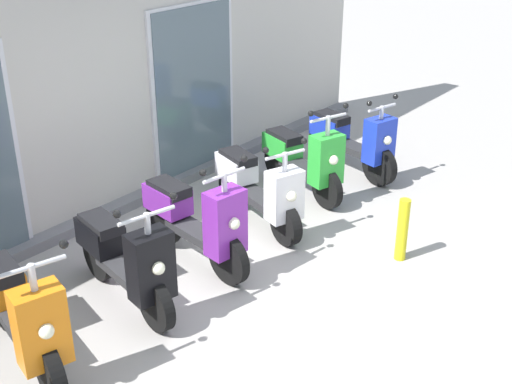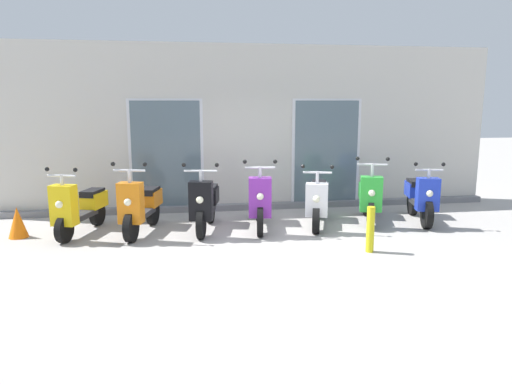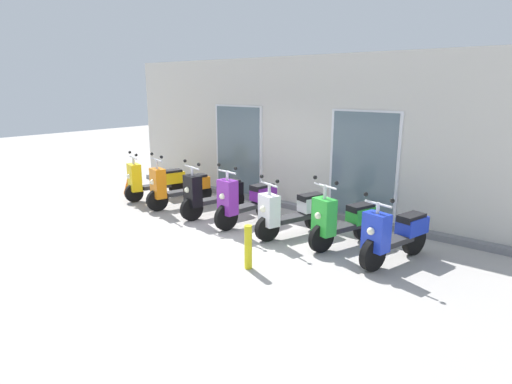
{
  "view_description": "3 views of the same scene",
  "coord_description": "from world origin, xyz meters",
  "px_view_note": "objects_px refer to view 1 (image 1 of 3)",
  "views": [
    {
      "loc": [
        -4.44,
        -3.35,
        3.73
      ],
      "look_at": [
        0.68,
        0.8,
        0.63
      ],
      "focal_mm": 47.49,
      "sensor_mm": 36.0,
      "label": 1
    },
    {
      "loc": [
        -1.44,
        -7.3,
        2.26
      ],
      "look_at": [
        -0.13,
        0.87,
        0.69
      ],
      "focal_mm": 34.01,
      "sensor_mm": 36.0,
      "label": 2
    },
    {
      "loc": [
        5.38,
        -5.35,
        2.77
      ],
      "look_at": [
        0.56,
        0.6,
        0.86
      ],
      "focal_mm": 30.1,
      "sensor_mm": 36.0,
      "label": 3
    }
  ],
  "objects_px": {
    "curb_bollard": "(402,230)",
    "scooter_orange": "(22,313)",
    "scooter_purple": "(196,220)",
    "scooter_blue": "(352,140)",
    "scooter_white": "(258,188)",
    "scooter_black": "(125,259)",
    "scooter_green": "(303,158)"
  },
  "relations": [
    {
      "from": "scooter_orange",
      "to": "scooter_white",
      "type": "xyz_separation_m",
      "value": [
        3.14,
        0.05,
        -0.02
      ]
    },
    {
      "from": "scooter_black",
      "to": "scooter_orange",
      "type": "bearing_deg",
      "value": 179.68
    },
    {
      "from": "scooter_white",
      "to": "scooter_blue",
      "type": "distance_m",
      "value": 1.99
    },
    {
      "from": "scooter_black",
      "to": "curb_bollard",
      "type": "distance_m",
      "value": 2.88
    },
    {
      "from": "scooter_purple",
      "to": "scooter_blue",
      "type": "distance_m",
      "value": 3.08
    },
    {
      "from": "scooter_black",
      "to": "scooter_purple",
      "type": "distance_m",
      "value": 0.95
    },
    {
      "from": "scooter_purple",
      "to": "scooter_green",
      "type": "distance_m",
      "value": 2.11
    },
    {
      "from": "scooter_orange",
      "to": "scooter_purple",
      "type": "height_order",
      "value": "scooter_orange"
    },
    {
      "from": "curb_bollard",
      "to": "scooter_orange",
      "type": "bearing_deg",
      "value": 154.98
    },
    {
      "from": "scooter_white",
      "to": "scooter_blue",
      "type": "xyz_separation_m",
      "value": [
        1.99,
        -0.03,
        0.0
      ]
    },
    {
      "from": "scooter_white",
      "to": "curb_bollard",
      "type": "xyz_separation_m",
      "value": [
        0.34,
        -1.67,
        -0.12
      ]
    },
    {
      "from": "scooter_purple",
      "to": "scooter_blue",
      "type": "height_order",
      "value": "scooter_purple"
    },
    {
      "from": "scooter_orange",
      "to": "scooter_purple",
      "type": "distance_m",
      "value": 2.05
    },
    {
      "from": "scooter_purple",
      "to": "scooter_green",
      "type": "bearing_deg",
      "value": 4.02
    },
    {
      "from": "scooter_blue",
      "to": "curb_bollard",
      "type": "xyz_separation_m",
      "value": [
        -1.66,
        -1.64,
        -0.12
      ]
    },
    {
      "from": "scooter_blue",
      "to": "scooter_black",
      "type": "bearing_deg",
      "value": -179.63
    },
    {
      "from": "scooter_purple",
      "to": "scooter_green",
      "type": "height_order",
      "value": "scooter_purple"
    },
    {
      "from": "scooter_white",
      "to": "scooter_green",
      "type": "relative_size",
      "value": 1.05
    },
    {
      "from": "scooter_orange",
      "to": "scooter_white",
      "type": "relative_size",
      "value": 1.02
    },
    {
      "from": "scooter_white",
      "to": "scooter_green",
      "type": "xyz_separation_m",
      "value": [
        1.02,
        0.09,
        0.02
      ]
    },
    {
      "from": "curb_bollard",
      "to": "scooter_white",
      "type": "bearing_deg",
      "value": 101.34
    },
    {
      "from": "scooter_white",
      "to": "curb_bollard",
      "type": "bearing_deg",
      "value": -78.66
    },
    {
      "from": "scooter_orange",
      "to": "curb_bollard",
      "type": "distance_m",
      "value": 3.84
    },
    {
      "from": "scooter_orange",
      "to": "curb_bollard",
      "type": "xyz_separation_m",
      "value": [
        3.48,
        -1.62,
        -0.13
      ]
    },
    {
      "from": "scooter_purple",
      "to": "scooter_green",
      "type": "xyz_separation_m",
      "value": [
        2.11,
        0.15,
        -0.03
      ]
    },
    {
      "from": "curb_bollard",
      "to": "scooter_purple",
      "type": "bearing_deg",
      "value": 131.37
    },
    {
      "from": "scooter_green",
      "to": "scooter_blue",
      "type": "bearing_deg",
      "value": -7.22
    },
    {
      "from": "scooter_purple",
      "to": "scooter_blue",
      "type": "xyz_separation_m",
      "value": [
        3.08,
        0.02,
        -0.04
      ]
    },
    {
      "from": "scooter_black",
      "to": "curb_bollard",
      "type": "relative_size",
      "value": 2.27
    },
    {
      "from": "scooter_green",
      "to": "scooter_purple",
      "type": "bearing_deg",
      "value": -175.98
    },
    {
      "from": "scooter_blue",
      "to": "curb_bollard",
      "type": "relative_size",
      "value": 2.27
    },
    {
      "from": "scooter_purple",
      "to": "scooter_white",
      "type": "xyz_separation_m",
      "value": [
        1.09,
        0.05,
        -0.05
      ]
    }
  ]
}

